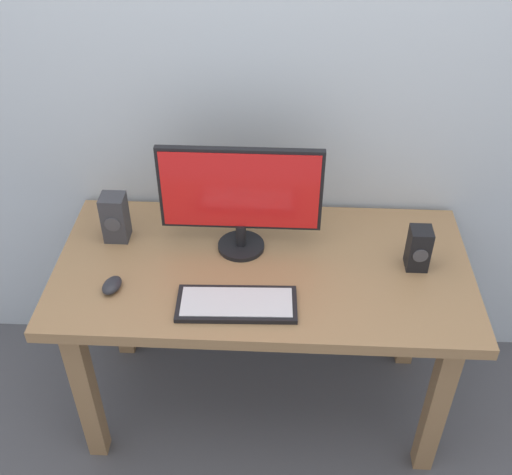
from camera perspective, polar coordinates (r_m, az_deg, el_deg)
The scene contains 8 objects.
ground_plane at distance 2.72m, azimuth 0.54°, elevation -14.61°, with size 6.00×6.00×0.00m, color #4C4C51.
wall_back at distance 2.15m, azimuth 1.27°, elevation 20.08°, with size 3.04×0.04×3.00m, color #B2BCC6.
desk at distance 2.24m, azimuth 0.64°, elevation -4.59°, with size 1.45×0.72×0.75m.
monitor at distance 2.11m, azimuth -1.44°, elevation 3.91°, with size 0.56×0.17×0.40m.
keyboard_primary at distance 2.01m, azimuth -1.78°, elevation -6.08°, with size 0.39×0.17×0.02m.
mouse at distance 2.12m, azimuth -13.06°, elevation -4.29°, with size 0.06×0.09×0.03m, color #232328.
speaker_right at distance 2.18m, azimuth 14.67°, elevation -0.97°, with size 0.07×0.08×0.16m.
speaker_left at distance 2.29m, azimuth -12.78°, elevation 1.80°, with size 0.09×0.09×0.18m.
Camera 1 is at (0.06, -1.64, 2.17)m, focal length 43.68 mm.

